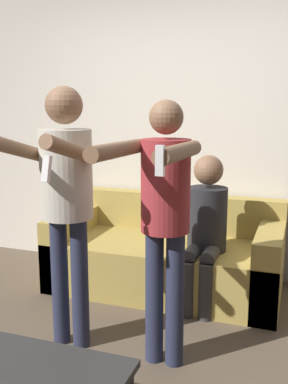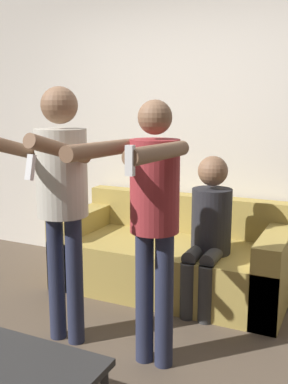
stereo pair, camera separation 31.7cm
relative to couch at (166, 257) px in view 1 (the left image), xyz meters
The scene contains 7 objects.
ground_plane 1.39m from the couch, 89.96° to the right, with size 14.00×14.00×0.00m, color brown.
wall_back 1.18m from the couch, 89.90° to the left, with size 6.40×0.06×2.70m.
couch is the anchor object (origin of this frame).
person_standing_left 1.39m from the couch, 105.98° to the right, with size 0.44×0.70×1.66m.
person_standing_right 1.37m from the couch, 74.18° to the right, with size 0.40×0.78×1.58m.
person_seated 0.57m from the couch, 28.47° to the right, with size 0.31×0.53×1.17m.
coffee_table 1.94m from the couch, 93.65° to the right, with size 1.01×0.52×0.36m.
Camera 1 is at (1.04, -2.14, 1.55)m, focal length 42.00 mm.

